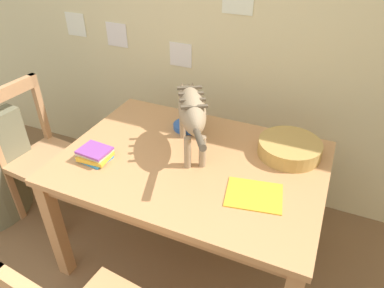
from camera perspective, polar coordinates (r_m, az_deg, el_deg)
wall_rear at (r=2.36m, az=5.68°, el=19.63°), size 5.06×0.11×2.50m
dining_table at (r=1.91m, az=-0.00°, el=-4.55°), size 1.37×0.96×0.72m
cat at (r=1.82m, az=-0.09°, el=5.48°), size 0.39×0.62×0.34m
saucer_bowl at (r=2.12m, az=-0.73°, el=2.93°), size 0.17×0.17×0.03m
coffee_mug at (r=2.09m, az=-0.67°, el=4.11°), size 0.13×0.09×0.08m
magazine at (r=1.67m, az=9.99°, el=-8.11°), size 0.29×0.25×0.01m
book_stack at (r=1.91m, az=-15.44°, el=-1.55°), size 0.18×0.15×0.07m
wicker_basket at (r=1.94m, az=15.48°, el=-0.62°), size 0.33×0.33×0.08m
wooden_chair_far at (r=2.53m, az=-23.03°, el=-1.88°), size 0.45×0.45×0.94m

